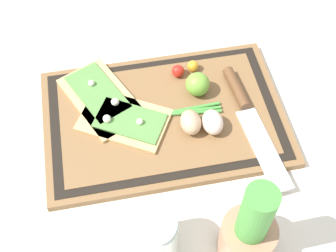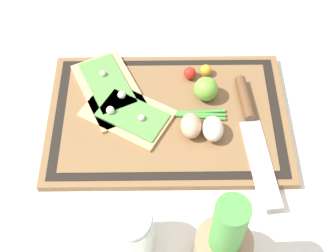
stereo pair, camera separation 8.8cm
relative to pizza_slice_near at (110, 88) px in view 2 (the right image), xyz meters
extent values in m
plane|color=silver|center=(-0.12, 0.06, -0.02)|extent=(6.00, 6.00, 0.00)
cube|color=brown|center=(-0.12, 0.06, -0.02)|extent=(0.47, 0.31, 0.02)
cube|color=black|center=(-0.12, 0.06, -0.01)|extent=(0.44, 0.29, 0.00)
cube|color=brown|center=(-0.12, 0.06, -0.01)|extent=(0.41, 0.26, 0.00)
cube|color=tan|center=(0.00, 0.00, 0.00)|extent=(0.17, 0.21, 0.01)
cube|color=#568942|center=(0.00, -0.01, 0.00)|extent=(0.13, 0.16, 0.00)
sphere|color=silver|center=(-0.03, 0.03, 0.01)|extent=(0.02, 0.02, 0.02)
sphere|color=silver|center=(0.01, -0.03, 0.01)|extent=(0.01, 0.01, 0.01)
cube|color=tan|center=(-0.04, 0.06, 0.00)|extent=(0.20, 0.17, 0.01)
cube|color=#568942|center=(-0.05, 0.07, 0.00)|extent=(0.15, 0.13, 0.00)
sphere|color=silver|center=(-0.01, 0.06, 0.01)|extent=(0.02, 0.02, 0.02)
sphere|color=silver|center=(-0.07, 0.08, 0.01)|extent=(0.01, 0.01, 0.01)
cube|color=silver|center=(-0.29, 0.18, 0.00)|extent=(0.06, 0.19, 0.00)
cylinder|color=brown|center=(-0.27, 0.03, 0.01)|extent=(0.03, 0.10, 0.02)
ellipsoid|color=tan|center=(-0.16, 0.10, 0.01)|extent=(0.04, 0.05, 0.04)
ellipsoid|color=beige|center=(-0.20, 0.11, 0.01)|extent=(0.04, 0.05, 0.04)
sphere|color=#70A838|center=(-0.19, 0.02, 0.02)|extent=(0.05, 0.05, 0.05)
sphere|color=red|center=(-0.16, -0.03, 0.01)|extent=(0.03, 0.03, 0.03)
sphere|color=gold|center=(-0.20, -0.04, 0.01)|extent=(0.02, 0.02, 0.02)
cylinder|color=#47933D|center=(-0.10, 0.07, 0.00)|extent=(0.26, 0.04, 0.01)
cylinder|color=#47933D|center=(-0.10, 0.07, 0.00)|extent=(0.26, 0.02, 0.01)
cylinder|color=#47933D|center=(-0.10, 0.07, 0.00)|extent=(0.26, 0.02, 0.01)
cylinder|color=#AD7A5B|center=(-0.20, 0.34, 0.01)|extent=(0.09, 0.09, 0.08)
cylinder|color=#47933D|center=(-0.20, 0.34, 0.09)|extent=(0.05, 0.05, 0.16)
cylinder|color=silver|center=(-0.06, 0.32, 0.02)|extent=(0.07, 0.07, 0.10)
cylinder|color=olive|center=(-0.06, 0.32, -0.01)|extent=(0.07, 0.07, 0.03)
cylinder|color=silver|center=(-0.06, 0.32, 0.08)|extent=(0.07, 0.07, 0.01)
camera|label=1|loc=(-0.02, 0.59, 0.74)|focal=50.00mm
camera|label=2|loc=(-0.11, 0.60, 0.74)|focal=50.00mm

